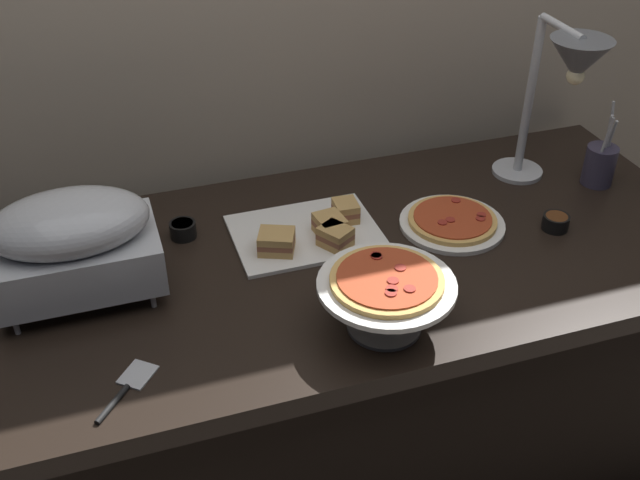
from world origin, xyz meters
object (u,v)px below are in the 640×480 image
Objects in this scene: pizza_plate_front at (452,222)px; pizza_plate_center at (386,288)px; sauce_cup_far at (556,222)px; utensil_holder at (600,164)px; heat_lamp at (568,74)px; sauce_cup_near at (183,229)px; chafing_dish at (73,241)px; serving_spatula at (126,388)px; sandwich_platter at (312,232)px.

pizza_plate_center reaches higher than pizza_plate_front.
utensil_holder is (0.23, 0.16, 0.04)m from sauce_cup_far.
heat_lamp reaches higher than utensil_holder.
utensil_holder is (0.18, 0.02, -0.29)m from heat_lamp.
pizza_plate_front is 4.07× the size of sauce_cup_near.
chafing_dish is at bearing -177.47° from utensil_holder.
chafing_dish is 5.42× the size of sauce_cup_near.
sauce_cup_far is 0.44× the size of serving_spatula.
chafing_dish is 0.99× the size of sandwich_platter.
sauce_cup_far is (1.14, -0.10, -0.12)m from chafing_dish.
sauce_cup_far reaches higher than serving_spatula.
chafing_dish is 0.77× the size of heat_lamp.
serving_spatula is (-0.54, -0.01, -0.10)m from pizza_plate_center.
sauce_cup_far is (-0.06, -0.14, -0.33)m from heat_lamp.
serving_spatula is (-1.14, -0.37, -0.35)m from heat_lamp.
chafing_dish is at bearing -148.02° from sauce_cup_near.
sauce_cup_near is (-0.95, 0.12, -0.33)m from heat_lamp.
pizza_plate_front is (0.90, -0.01, -0.13)m from chafing_dish.
sandwich_platter is at bearing 5.08° from chafing_dish.
utensil_holder is (0.47, 0.07, 0.05)m from pizza_plate_front.
sandwich_platter reaches higher than pizza_plate_front.
serving_spatula is at bearing -163.63° from utensil_holder.
serving_spatula is at bearing -168.26° from sauce_cup_far.
utensil_holder is at bearing 2.53° from chafing_dish.
sauce_cup_far is at bearing -145.29° from utensil_holder.
utensil_holder is at bearing 0.84° from sandwich_platter.
sandwich_platter is at bearing 170.65° from pizza_plate_front.
heat_lamp is at bearing 17.79° from serving_spatula.
sauce_cup_near reaches higher than serving_spatula.
utensil_holder is at bearing 34.71° from sauce_cup_far.
pizza_plate_front is 1.74× the size of serving_spatula.
sauce_cup_far is at bearing -20.94° from pizza_plate_front.
sauce_cup_near is 0.43× the size of serving_spatula.
pizza_plate_front is (-0.30, -0.05, -0.34)m from heat_lamp.
heat_lamp reaches higher than sandwich_platter.
chafing_dish is at bearing 99.55° from serving_spatula.
heat_lamp is at bearing 9.40° from pizza_plate_front.
sauce_cup_near is 0.98× the size of sauce_cup_far.
sandwich_platter reaches higher than sauce_cup_near.
chafing_dish is at bearing 174.94° from sauce_cup_far.
chafing_dish is 0.91m from pizza_plate_front.
sauce_cup_far is 1.11m from serving_spatula.
sauce_cup_far is at bearing -14.19° from sandwich_platter.
sauce_cup_near is (0.25, 0.16, -0.12)m from chafing_dish.
chafing_dish reaches higher than utensil_holder.
serving_spatula is (-0.19, -0.48, -0.02)m from sauce_cup_near.
sauce_cup_near is 1.13m from utensil_holder.
heat_lamp reaches higher than sauce_cup_far.
heat_lamp is at bearing -6.97° from sauce_cup_near.
chafing_dish is 0.57m from sandwich_platter.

